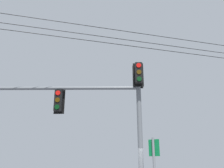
{
  "coord_description": "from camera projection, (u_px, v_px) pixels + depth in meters",
  "views": [
    {
      "loc": [
        -8.24,
        -4.62,
        1.94
      ],
      "look_at": [
        0.43,
        0.31,
        5.17
      ],
      "focal_mm": 39.39,
      "sensor_mm": 36.0,
      "label": 1
    }
  ],
  "objects": [
    {
      "name": "signal_mast_assembly",
      "position": [
        112.0,
        103.0,
        10.22
      ],
      "size": [
        3.6,
        5.92,
        6.05
      ],
      "color": "slate",
      "rests_on": "ground"
    },
    {
      "name": "overhead_wire_span",
      "position": [
        155.0,
        43.0,
        11.33
      ],
      "size": [
        13.98,
        13.96,
        0.77
      ],
      "color": "black"
    }
  ]
}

